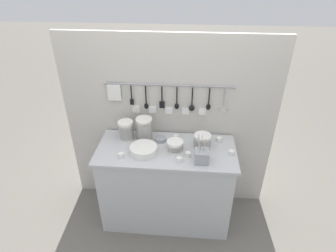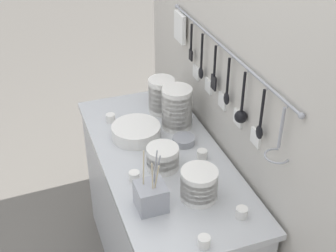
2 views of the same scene
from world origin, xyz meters
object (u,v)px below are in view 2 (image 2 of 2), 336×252
(bowl_stack_nested_right, at_px, (162,95))
(cup_by_caddy, at_px, (157,182))
(plate_stack, at_px, (136,131))
(cup_back_left, at_px, (204,242))
(bowl_stack_back_corner, at_px, (177,108))
(cup_centre, at_px, (202,154))
(bowl_stack_wide_centre, at_px, (199,184))
(steel_mixing_bowl, at_px, (184,140))
(cup_front_left, at_px, (242,213))
(bowl_stack_tall_left, at_px, (163,158))
(cup_back_right, at_px, (134,176))
(cutlery_caddy, at_px, (151,196))
(cup_beside_plates, at_px, (111,118))

(bowl_stack_nested_right, distance_m, cup_by_caddy, 0.65)
(plate_stack, height_order, cup_back_left, plate_stack)
(bowl_stack_back_corner, height_order, cup_centre, bowl_stack_back_corner)
(bowl_stack_nested_right, distance_m, bowl_stack_wide_centre, 0.73)
(steel_mixing_bowl, relative_size, cup_front_left, 2.27)
(bowl_stack_back_corner, bearing_deg, cup_back_left, -13.36)
(bowl_stack_wide_centre, relative_size, cup_front_left, 3.20)
(cup_by_caddy, distance_m, cup_front_left, 0.39)
(bowl_stack_tall_left, xyz_separation_m, cup_centre, (-0.00, 0.20, -0.03))
(plate_stack, distance_m, cup_back_left, 0.79)
(bowl_stack_nested_right, height_order, steel_mixing_bowl, bowl_stack_nested_right)
(bowl_stack_nested_right, xyz_separation_m, cup_back_right, (0.53, -0.31, -0.08))
(bowl_stack_nested_right, xyz_separation_m, bowl_stack_wide_centre, (0.73, -0.08, -0.03))
(bowl_stack_back_corner, height_order, plate_stack, bowl_stack_back_corner)
(cup_back_left, distance_m, cup_back_right, 0.48)
(bowl_stack_nested_right, bearing_deg, bowl_stack_wide_centre, -6.51)
(bowl_stack_tall_left, relative_size, cup_centre, 3.04)
(cutlery_caddy, height_order, cup_by_caddy, cutlery_caddy)
(cutlery_caddy, bearing_deg, cup_back_left, 24.26)
(bowl_stack_tall_left, height_order, cup_by_caddy, bowl_stack_tall_left)
(bowl_stack_nested_right, height_order, bowl_stack_wide_centre, bowl_stack_nested_right)
(bowl_stack_tall_left, relative_size, steel_mixing_bowl, 1.34)
(cutlery_caddy, height_order, cup_centre, cutlery_caddy)
(bowl_stack_nested_right, distance_m, cup_back_left, 1.01)
(cup_beside_plates, bearing_deg, bowl_stack_wide_centre, 16.26)
(bowl_stack_tall_left, xyz_separation_m, cup_front_left, (0.41, 0.19, -0.03))
(steel_mixing_bowl, bearing_deg, cup_back_left, -14.69)
(bowl_stack_tall_left, distance_m, bowl_stack_wide_centre, 0.26)
(cutlery_caddy, bearing_deg, cup_front_left, 61.61)
(bowl_stack_tall_left, distance_m, cup_centre, 0.20)
(bowl_stack_back_corner, relative_size, cup_front_left, 4.56)
(cup_front_left, bearing_deg, bowl_stack_wide_centre, -144.88)
(cup_back_right, bearing_deg, bowl_stack_tall_left, 107.20)
(bowl_stack_wide_centre, bearing_deg, cup_by_caddy, -130.79)
(cup_back_left, bearing_deg, bowl_stack_wide_centre, 161.54)
(bowl_stack_tall_left, relative_size, bowl_stack_nested_right, 0.76)
(steel_mixing_bowl, xyz_separation_m, cup_back_left, (0.66, -0.17, 0.00))
(steel_mixing_bowl, relative_size, cup_beside_plates, 2.27)
(cup_by_caddy, bearing_deg, plate_stack, 176.53)
(cup_back_left, xyz_separation_m, cup_beside_plates, (-0.98, -0.12, 0.00))
(bowl_stack_nested_right, bearing_deg, cup_beside_plates, -87.54)
(bowl_stack_back_corner, bearing_deg, bowl_stack_wide_centre, -10.88)
(bowl_stack_tall_left, distance_m, cup_by_caddy, 0.14)
(bowl_stack_back_corner, distance_m, cup_back_right, 0.49)
(cutlery_caddy, bearing_deg, cup_centre, 126.20)
(cutlery_caddy, distance_m, cup_front_left, 0.37)
(plate_stack, relative_size, cup_by_caddy, 5.04)
(steel_mixing_bowl, height_order, cup_back_left, cup_back_left)
(steel_mixing_bowl, bearing_deg, cup_centre, 14.45)
(cup_back_left, distance_m, cup_centre, 0.55)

